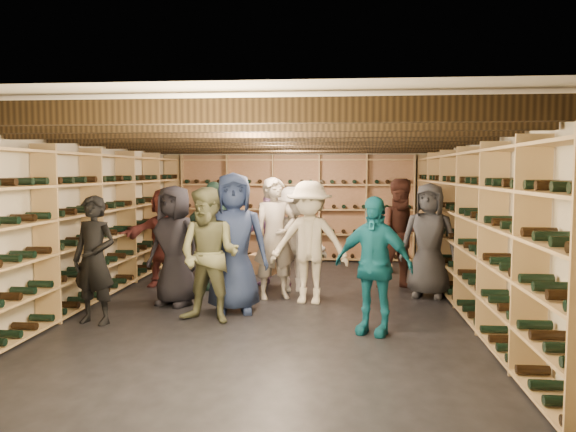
# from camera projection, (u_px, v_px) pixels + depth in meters

# --- Properties ---
(ground) EXTENTS (8.00, 8.00, 0.00)m
(ground) POSITION_uv_depth(u_px,v_px,m) (274.00, 304.00, 7.73)
(ground) COLOR black
(ground) RESTS_ON ground
(walls) EXTENTS (5.52, 8.02, 2.40)m
(walls) POSITION_uv_depth(u_px,v_px,m) (274.00, 217.00, 7.63)
(walls) COLOR #C4B898
(walls) RESTS_ON ground
(ceiling) EXTENTS (5.50, 8.00, 0.01)m
(ceiling) POSITION_uv_depth(u_px,v_px,m) (274.00, 128.00, 7.53)
(ceiling) COLOR beige
(ceiling) RESTS_ON walls
(ceiling_joists) EXTENTS (5.40, 7.12, 0.18)m
(ceiling_joists) POSITION_uv_depth(u_px,v_px,m) (274.00, 139.00, 7.54)
(ceiling_joists) COLOR black
(ceiling_joists) RESTS_ON ground
(wine_rack_left) EXTENTS (0.32, 7.50, 2.15)m
(wine_rack_left) POSITION_uv_depth(u_px,v_px,m) (93.00, 225.00, 7.88)
(wine_rack_left) COLOR tan
(wine_rack_left) RESTS_ON ground
(wine_rack_right) EXTENTS (0.32, 7.50, 2.15)m
(wine_rack_right) POSITION_uv_depth(u_px,v_px,m) (467.00, 228.00, 7.40)
(wine_rack_right) COLOR tan
(wine_rack_right) RESTS_ON ground
(wine_rack_back) EXTENTS (4.70, 0.30, 2.15)m
(wine_rack_back) POSITION_uv_depth(u_px,v_px,m) (296.00, 208.00, 11.44)
(wine_rack_back) COLOR tan
(wine_rack_back) RESTS_ON ground
(crate_stack_left) EXTENTS (0.55, 0.42, 0.68)m
(crate_stack_left) POSITION_uv_depth(u_px,v_px,m) (224.00, 255.00, 9.91)
(crate_stack_left) COLOR tan
(crate_stack_left) RESTS_ON ground
(crate_stack_right) EXTENTS (0.56, 0.44, 0.34)m
(crate_stack_right) POSITION_uv_depth(u_px,v_px,m) (263.00, 264.00, 10.03)
(crate_stack_right) COLOR tan
(crate_stack_right) RESTS_ON ground
(crate_loose) EXTENTS (0.53, 0.38, 0.17)m
(crate_loose) POSITION_uv_depth(u_px,v_px,m) (377.00, 268.00, 10.13)
(crate_loose) COLOR tan
(crate_loose) RESTS_ON ground
(person_0) EXTENTS (0.93, 0.77, 1.63)m
(person_0) POSITION_uv_depth(u_px,v_px,m) (175.00, 245.00, 7.63)
(person_0) COLOR black
(person_0) RESTS_ON ground
(person_1) EXTENTS (0.63, 0.48, 1.54)m
(person_1) POSITION_uv_depth(u_px,v_px,m) (94.00, 260.00, 6.69)
(person_1) COLOR black
(person_1) RESTS_ON ground
(person_2) EXTENTS (0.92, 0.79, 1.64)m
(person_2) POSITION_uv_depth(u_px,v_px,m) (209.00, 255.00, 6.74)
(person_2) COLOR #626440
(person_2) RESTS_ON ground
(person_3) EXTENTS (1.16, 0.75, 1.69)m
(person_3) POSITION_uv_depth(u_px,v_px,m) (309.00, 242.00, 7.73)
(person_3) COLOR beige
(person_3) RESTS_ON ground
(person_4) EXTENTS (0.99, 0.71, 1.55)m
(person_4) POSITION_uv_depth(u_px,v_px,m) (373.00, 265.00, 6.28)
(person_4) COLOR #115E70
(person_4) RESTS_ON ground
(person_5) EXTENTS (1.52, 0.85, 1.56)m
(person_5) POSITION_uv_depth(u_px,v_px,m) (165.00, 237.00, 8.92)
(person_5) COLOR brown
(person_5) RESTS_ON ground
(person_6) EXTENTS (0.98, 0.74, 1.81)m
(person_6) POSITION_uv_depth(u_px,v_px,m) (234.00, 243.00, 7.22)
(person_6) COLOR #1D2949
(person_6) RESTS_ON ground
(person_7) EXTENTS (0.75, 0.63, 1.74)m
(person_7) POSITION_uv_depth(u_px,v_px,m) (275.00, 238.00, 8.01)
(person_7) COLOR gray
(person_7) RESTS_ON ground
(person_8) EXTENTS (0.95, 0.81, 1.71)m
(person_8) POSITION_uv_depth(u_px,v_px,m) (403.00, 235.00, 8.59)
(person_8) COLOR #3F1F17
(person_8) RESTS_ON ground
(person_9) EXTENTS (1.12, 0.78, 1.59)m
(person_9) POSITION_uv_depth(u_px,v_px,m) (293.00, 239.00, 8.50)
(person_9) COLOR beige
(person_9) RESTS_ON ground
(person_10) EXTENTS (1.04, 0.59, 1.67)m
(person_10) POSITION_uv_depth(u_px,v_px,m) (213.00, 235.00, 8.68)
(person_10) COLOR #264738
(person_10) RESTS_ON ground
(person_11) EXTENTS (1.51, 0.77, 1.55)m
(person_11) POSITION_uv_depth(u_px,v_px,m) (275.00, 237.00, 8.97)
(person_11) COLOR #8D609A
(person_11) RESTS_ON ground
(person_12) EXTENTS (0.92, 0.73, 1.66)m
(person_12) POSITION_uv_depth(u_px,v_px,m) (429.00, 240.00, 8.12)
(person_12) COLOR #37383D
(person_12) RESTS_ON ground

